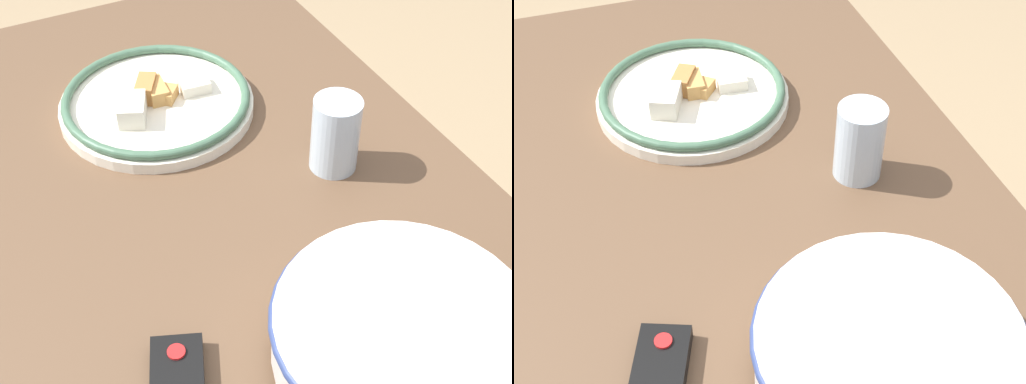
# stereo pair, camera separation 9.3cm
# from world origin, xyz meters

# --- Properties ---
(dining_table) EXTENTS (1.30, 0.83, 0.73)m
(dining_table) POSITION_xyz_m (0.00, 0.00, 0.64)
(dining_table) COLOR brown
(dining_table) RESTS_ON ground_plane
(noodle_bowl) EXTENTS (0.29, 0.29, 0.08)m
(noodle_bowl) POSITION_xyz_m (-0.27, -0.12, 0.77)
(noodle_bowl) COLOR silver
(noodle_bowl) RESTS_ON dining_table
(food_plate) EXTENTS (0.30, 0.30, 0.05)m
(food_plate) POSITION_xyz_m (0.29, -0.05, 0.74)
(food_plate) COLOR silver
(food_plate) RESTS_ON dining_table
(drinking_glass) EXTENTS (0.07, 0.07, 0.11)m
(drinking_glass) POSITION_xyz_m (0.05, -0.23, 0.78)
(drinking_glass) COLOR silver
(drinking_glass) RESTS_ON dining_table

